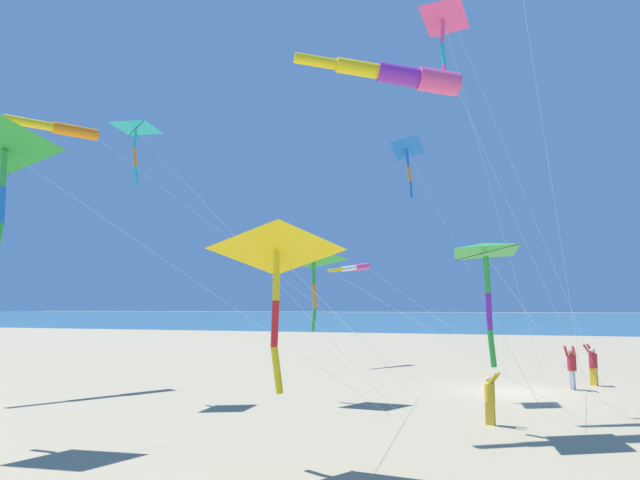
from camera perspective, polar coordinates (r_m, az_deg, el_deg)
The scene contains 15 objects.
ground_plane at distance 23.22m, azimuth 18.31°, elevation -14.26°, with size 600.00×600.00×0.00m, color tan.
ocean_water_strip at distance 188.02m, azimuth 17.76°, elevation -7.34°, with size 240.00×600.00×0.01m, color #386B84.
person_child_green_jacket at distance 24.50m, azimuth 23.98°, elevation -11.44°, with size 0.59×0.52×1.69m.
person_child_grey_jacket at distance 16.65m, azimuth 16.73°, elevation -14.76°, with size 0.41×0.49×1.43m.
person_bystander_far at distance 26.11m, azimuth 25.75°, elevation -11.08°, with size 0.56×0.59×1.65m.
kite_delta_long_streamer_left at distance 22.98m, azimuth -17.97°, elevation 10.61°, with size 1.90×10.93×10.19m.
kite_delta_teal_far_right at distance 16.97m, azimuth -29.06°, elevation 8.01°, with size 6.91×10.12×7.89m.
kite_windsock_purple_drifting at distance 27.56m, azimuth -25.42°, elevation 10.23°, with size 6.51×17.58×11.24m.
kite_delta_blue_topmost at distance 11.91m, azimuth -4.36°, elevation -1.16°, with size 10.42×2.81×4.93m.
kite_windsock_small_distant at distance 18.20m, azimuth 8.20°, elevation 16.04°, with size 8.01×8.74×10.69m.
kite_delta_long_streamer_right at distance 22.40m, azimuth 8.62°, elevation 8.99°, with size 1.64×5.10×9.67m.
kite_delta_magenta_far_left at distance 20.06m, azimuth -0.62°, elevation -1.98°, with size 2.51×9.49×5.26m.
kite_windsock_striped_overhead at distance 32.38m, azimuth 3.54°, elevation -2.80°, with size 4.33×9.59×5.72m.
kite_delta_red_high_left at distance 22.81m, azimuth 12.20°, elevation 20.79°, with size 7.60×4.41×14.23m.
kite_delta_yellow_midlevel at distance 15.61m, azimuth 16.26°, elevation -1.24°, with size 8.84×4.35×4.97m.
Camera 1 is at (23.00, -0.13, 3.20)m, focal length 31.83 mm.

